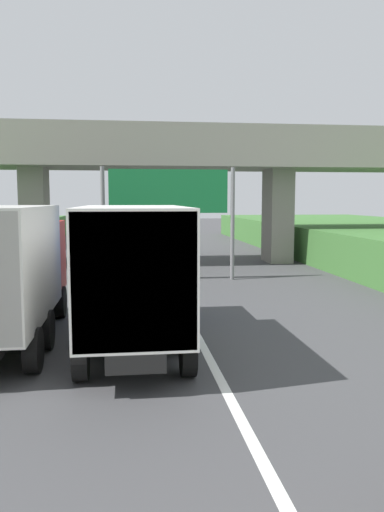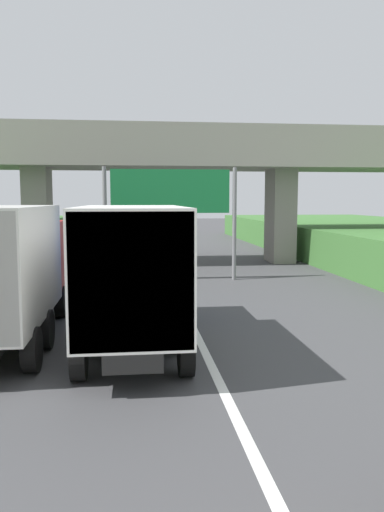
# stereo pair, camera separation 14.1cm
# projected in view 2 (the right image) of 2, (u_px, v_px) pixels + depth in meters

# --- Properties ---
(lane_centre_stripe) EXTENTS (0.20, 90.83, 0.01)m
(lane_centre_stripe) POSITION_uv_depth(u_px,v_px,m) (171.00, 281.00, 22.45)
(lane_centre_stripe) COLOR white
(lane_centre_stripe) RESTS_ON ground
(overpass_bridge) EXTENTS (40.00, 4.80, 7.51)m
(overpass_bridge) POSITION_uv_depth(u_px,v_px,m) (162.00, 163.00, 28.10)
(overpass_bridge) COLOR gray
(overpass_bridge) RESTS_ON ground
(overhead_highway_sign) EXTENTS (5.88, 0.18, 5.01)m
(overhead_highway_sign) POSITION_uv_depth(u_px,v_px,m) (171.00, 198.00, 22.19)
(overhead_highway_sign) COLOR slate
(overhead_highway_sign) RESTS_ON ground
(truck_blue) EXTENTS (2.44, 7.30, 3.44)m
(truck_blue) POSITION_uv_depth(u_px,v_px,m) (132.00, 268.00, 12.30)
(truck_blue) COLOR black
(truck_blue) RESTS_ON ground
(truck_red) EXTENTS (2.44, 7.30, 3.44)m
(truck_red) POSITION_uv_depth(u_px,v_px,m) (3.00, 267.00, 12.52)
(truck_red) COLOR black
(truck_red) RESTS_ON ground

